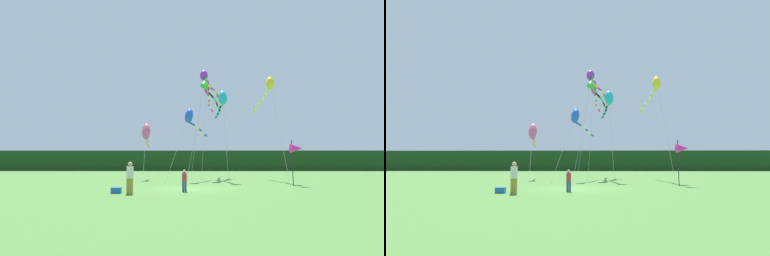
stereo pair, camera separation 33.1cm
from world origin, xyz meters
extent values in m
plane|color=#477533|center=(0.00, 0.00, 0.00)|extent=(120.00, 120.00, 0.00)
cube|color=#193D19|center=(0.00, 45.00, 2.17)|extent=(108.00, 2.15, 4.35)
cylinder|color=olive|center=(-3.50, -3.56, 0.43)|extent=(0.18, 0.18, 0.86)
cylinder|color=olive|center=(-3.30, -3.56, 0.43)|extent=(0.18, 0.18, 0.86)
cylinder|color=silver|center=(-3.40, -3.56, 1.19)|extent=(0.39, 0.39, 0.68)
sphere|color=tan|center=(-3.40, -3.56, 1.66)|extent=(0.25, 0.25, 0.25)
cylinder|color=#334C8C|center=(-0.47, -2.24, 0.32)|extent=(0.13, 0.13, 0.63)
cylinder|color=#334C8C|center=(-0.33, -2.24, 0.32)|extent=(0.13, 0.13, 0.63)
cylinder|color=#B23338|center=(-0.40, -2.24, 0.88)|extent=(0.29, 0.29, 0.50)
sphere|color=tan|center=(-0.40, -2.24, 1.22)|extent=(0.18, 0.18, 0.18)
cube|color=#1959B2|center=(-4.25, -3.15, 0.16)|extent=(0.54, 0.40, 0.33)
cylinder|color=black|center=(7.64, 2.40, 1.73)|extent=(0.06, 0.06, 3.45)
cone|color=#E026B2|center=(7.99, 2.40, 2.83)|extent=(0.90, 0.70, 0.70)
cylinder|color=#B2B2B2|center=(0.56, 10.02, 5.61)|extent=(1.44, 2.73, 11.22)
ellipsoid|color=purple|center=(1.26, 11.37, 11.22)|extent=(1.27, 1.40, 1.31)
cylinder|color=purple|center=(1.44, 11.76, 10.62)|extent=(0.56, 0.91, 0.45)
cylinder|color=yellow|center=(1.83, 12.52, 10.39)|extent=(0.62, 0.89, 0.41)
cylinder|color=purple|center=(2.27, 13.25, 10.20)|extent=(0.65, 0.86, 0.35)
cylinder|color=yellow|center=(2.69, 13.99, 10.01)|extent=(0.59, 0.90, 0.42)
cylinder|color=purple|center=(2.99, 14.79, 9.76)|extent=(0.43, 0.94, 0.47)
cylinder|color=yellow|center=(3.29, 15.59, 9.52)|extent=(0.57, 0.90, 0.39)
cylinder|color=purple|center=(3.66, 16.36, 9.38)|extent=(0.57, 0.87, 0.29)
cylinder|color=#B2B2B2|center=(-4.56, 8.23, 2.46)|extent=(0.36, 3.55, 4.93)
ellipsoid|color=#E5598C|center=(-4.73, 10.00, 4.92)|extent=(0.95, 1.30, 1.88)
cylinder|color=#E5598C|center=(-4.71, 10.17, 4.17)|extent=(0.26, 0.42, 0.27)
cylinder|color=yellow|center=(-4.72, 10.51, 4.08)|extent=(0.29, 0.44, 0.30)
cylinder|color=#E5598C|center=(-4.75, 10.85, 3.98)|extent=(0.24, 0.41, 0.28)
cylinder|color=yellow|center=(-4.77, 11.19, 3.91)|extent=(0.28, 0.42, 0.26)
cylinder|color=#E5598C|center=(-4.86, 11.53, 3.82)|extent=(0.32, 0.45, 0.30)
cylinder|color=yellow|center=(-4.92, 11.87, 3.72)|extent=(0.20, 0.40, 0.29)
cylinder|color=#E5598C|center=(-4.90, 12.21, 3.64)|extent=(0.23, 0.40, 0.26)
cylinder|color=yellow|center=(-4.88, 12.56, 3.59)|extent=(0.23, 0.39, 0.25)
cylinder|color=#E5598C|center=(-4.90, 12.90, 3.53)|extent=(0.26, 0.41, 0.26)
cylinder|color=#B2B2B2|center=(7.43, 4.92, 4.61)|extent=(0.10, 4.68, 9.24)
ellipsoid|color=yellow|center=(7.39, 7.25, 9.23)|extent=(0.76, 1.25, 1.48)
cylinder|color=yellow|center=(7.33, 7.61, 8.66)|extent=(0.33, 0.79, 0.33)
cylinder|color=white|center=(7.26, 8.34, 8.55)|extent=(0.20, 0.76, 0.28)
cylinder|color=yellow|center=(7.32, 9.08, 8.47)|extent=(0.31, 0.78, 0.27)
cylinder|color=white|center=(7.33, 9.80, 8.34)|extent=(0.29, 0.81, 0.39)
cylinder|color=yellow|center=(7.29, 10.54, 8.20)|extent=(0.20, 0.76, 0.27)
cylinder|color=white|center=(7.20, 11.26, 8.08)|extent=(0.38, 0.81, 0.36)
cylinder|color=yellow|center=(7.10, 11.99, 7.95)|extent=(0.23, 0.77, 0.30)
cylinder|color=white|center=(7.13, 12.72, 7.85)|extent=(0.29, 0.78, 0.30)
cylinder|color=yellow|center=(7.13, 13.45, 7.68)|extent=(0.29, 0.82, 0.43)
cylinder|color=#B2B2B2|center=(1.29, 11.83, 5.23)|extent=(0.77, 2.86, 10.47)
ellipsoid|color=#E026B2|center=(1.67, 13.25, 10.46)|extent=(0.94, 1.38, 1.86)
cylinder|color=#E026B2|center=(1.76, 13.66, 9.69)|extent=(0.39, 0.91, 0.38)
cylinder|color=white|center=(1.93, 14.49, 9.46)|extent=(0.36, 0.92, 0.45)
cylinder|color=#E026B2|center=(2.01, 15.32, 9.29)|extent=(0.21, 0.87, 0.29)
cylinder|color=white|center=(2.06, 16.16, 9.19)|extent=(0.29, 0.88, 0.31)
cylinder|color=#E026B2|center=(2.11, 17.00, 9.06)|extent=(0.21, 0.88, 0.34)
cylinder|color=white|center=(2.26, 17.82, 8.89)|extent=(0.51, 0.90, 0.40)
cylinder|color=#E026B2|center=(2.53, 18.62, 8.65)|extent=(0.43, 0.92, 0.46)
cylinder|color=#B2B2B2|center=(2.96, 5.86, 3.91)|extent=(0.14, 3.01, 7.83)
ellipsoid|color=#1EB7CC|center=(2.90, 7.35, 7.82)|extent=(0.88, 1.01, 1.56)
cylinder|color=#1EB7CC|center=(2.86, 7.56, 7.20)|extent=(0.30, 0.49, 0.29)
cylinder|color=black|center=(2.76, 7.96, 7.11)|extent=(0.30, 0.48, 0.27)
cylinder|color=#1EB7CC|center=(2.73, 8.37, 7.06)|extent=(0.24, 0.45, 0.24)
cylinder|color=black|center=(2.73, 8.78, 6.97)|extent=(0.25, 0.50, 0.33)
cylinder|color=#1EB7CC|center=(2.69, 9.19, 6.83)|extent=(0.25, 0.50, 0.33)
cylinder|color=black|center=(2.63, 9.60, 6.72)|extent=(0.26, 0.47, 0.27)
cylinder|color=#1EB7CC|center=(2.56, 10.01, 6.62)|extent=(0.30, 0.50, 0.31)
cylinder|color=black|center=(2.52, 10.42, 6.54)|extent=(0.23, 0.45, 0.24)
cylinder|color=#1EB7CC|center=(2.48, 10.82, 6.49)|extent=(0.32, 0.48, 0.26)
cylinder|color=#B2B2B2|center=(0.44, 8.33, 5.22)|extent=(1.88, 4.93, 10.44)
cone|color=green|center=(1.37, 10.79, 10.43)|extent=(1.30, 1.61, 1.64)
cylinder|color=green|center=(1.57, 11.38, 9.68)|extent=(0.60, 1.30, 0.58)
cylinder|color=black|center=(2.06, 12.51, 9.33)|extent=(0.78, 1.23, 0.52)
cylinder|color=green|center=(2.56, 13.64, 9.02)|extent=(0.64, 1.27, 0.47)
cylinder|color=black|center=(2.90, 14.83, 8.78)|extent=(0.44, 1.29, 0.41)
cylinder|color=green|center=(3.22, 16.03, 8.48)|extent=(0.60, 1.30, 0.58)
cylinder|color=#B2B2B2|center=(-1.27, 6.08, 3.08)|extent=(1.96, 3.18, 6.18)
ellipsoid|color=blue|center=(-0.30, 7.66, 6.16)|extent=(1.29, 1.46, 1.65)
cylinder|color=blue|center=(-0.03, 7.95, 5.45)|extent=(0.72, 0.77, 0.45)
cylinder|color=white|center=(0.42, 8.59, 5.20)|extent=(0.59, 0.83, 0.42)
cylinder|color=blue|center=(0.75, 9.30, 5.02)|extent=(0.47, 0.84, 0.33)
cylinder|color=white|center=(1.02, 10.05, 4.82)|extent=(0.47, 0.87, 0.46)
cylinder|color=blue|center=(1.32, 10.77, 4.63)|extent=(0.54, 0.82, 0.31)
camera|label=1|loc=(0.18, -20.41, 1.73)|focal=27.96mm
camera|label=2|loc=(0.51, -20.40, 1.73)|focal=27.96mm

